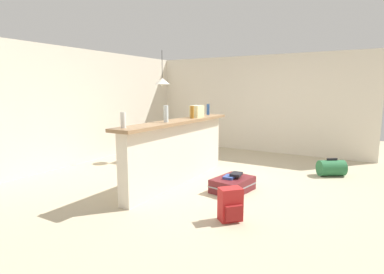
# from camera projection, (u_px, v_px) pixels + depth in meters

# --- Properties ---
(ground_plane) EXTENTS (13.00, 13.00, 0.05)m
(ground_plane) POSITION_uv_depth(u_px,v_px,m) (208.00, 180.00, 5.70)
(ground_plane) COLOR #BCAD8E
(wall_back) EXTENTS (6.60, 0.10, 2.50)m
(wall_back) POSITION_uv_depth(u_px,v_px,m) (90.00, 106.00, 7.03)
(wall_back) COLOR silver
(wall_back) RESTS_ON ground_plane
(wall_right) EXTENTS (0.10, 6.00, 2.50)m
(wall_right) POSITION_uv_depth(u_px,v_px,m) (251.00, 104.00, 8.25)
(wall_right) COLOR silver
(wall_right) RESTS_ON ground_plane
(partition_half_wall) EXTENTS (2.80, 0.20, 1.06)m
(partition_half_wall) POSITION_uv_depth(u_px,v_px,m) (178.00, 153.00, 5.39)
(partition_half_wall) COLOR silver
(partition_half_wall) RESTS_ON ground_plane
(bar_countertop) EXTENTS (2.96, 0.40, 0.05)m
(bar_countertop) POSITION_uv_depth(u_px,v_px,m) (178.00, 122.00, 5.30)
(bar_countertop) COLOR #93704C
(bar_countertop) RESTS_ON partition_half_wall
(bottle_white) EXTENTS (0.08, 0.08, 0.22)m
(bottle_white) POSITION_uv_depth(u_px,v_px,m) (123.00, 120.00, 4.22)
(bottle_white) COLOR silver
(bottle_white) RESTS_ON bar_countertop
(bottle_clear) EXTENTS (0.08, 0.08, 0.27)m
(bottle_clear) POSITION_uv_depth(u_px,v_px,m) (166.00, 114.00, 4.94)
(bottle_clear) COLOR silver
(bottle_clear) RESTS_ON bar_countertop
(bottle_amber) EXTENTS (0.07, 0.07, 0.23)m
(bottle_amber) POSITION_uv_depth(u_px,v_px,m) (192.00, 112.00, 5.60)
(bottle_amber) COLOR #9E661E
(bottle_amber) RESTS_ON bar_countertop
(bottle_blue) EXTENTS (0.06, 0.06, 0.22)m
(bottle_blue) POSITION_uv_depth(u_px,v_px,m) (208.00, 109.00, 6.37)
(bottle_blue) COLOR #284C89
(bottle_blue) RESTS_ON bar_countertop
(grocery_bag) EXTENTS (0.26, 0.18, 0.22)m
(grocery_bag) POSITION_uv_depth(u_px,v_px,m) (197.00, 111.00, 5.86)
(grocery_bag) COLOR beige
(grocery_bag) RESTS_ON bar_countertop
(dining_table) EXTENTS (1.10, 0.80, 0.74)m
(dining_table) POSITION_uv_depth(u_px,v_px,m) (164.00, 132.00, 7.25)
(dining_table) COLOR #4C331E
(dining_table) RESTS_ON ground_plane
(dining_chair_near_partition) EXTENTS (0.48, 0.48, 0.93)m
(dining_chair_near_partition) POSITION_uv_depth(u_px,v_px,m) (183.00, 139.00, 6.98)
(dining_chair_near_partition) COLOR black
(dining_chair_near_partition) RESTS_ON ground_plane
(pendant_lamp) EXTENTS (0.34, 0.34, 0.80)m
(pendant_lamp) POSITION_uv_depth(u_px,v_px,m) (162.00, 81.00, 7.03)
(pendant_lamp) COLOR black
(suitcase_flat_maroon) EXTENTS (0.87, 0.60, 0.22)m
(suitcase_flat_maroon) POSITION_uv_depth(u_px,v_px,m) (233.00, 184.00, 5.01)
(suitcase_flat_maroon) COLOR maroon
(suitcase_flat_maroon) RESTS_ON ground_plane
(backpack_red) EXTENTS (0.34, 0.34, 0.42)m
(backpack_red) POSITION_uv_depth(u_px,v_px,m) (231.00, 205.00, 3.87)
(backpack_red) COLOR red
(backpack_red) RESTS_ON ground_plane
(duffel_bag_green) EXTENTS (0.52, 0.57, 0.34)m
(duffel_bag_green) POSITION_uv_depth(u_px,v_px,m) (331.00, 168.00, 5.89)
(duffel_bag_green) COLOR #286B3D
(duffel_bag_green) RESTS_ON ground_plane
(book_stack) EXTENTS (0.31, 0.26, 0.08)m
(book_stack) POSITION_uv_depth(u_px,v_px,m) (233.00, 176.00, 4.98)
(book_stack) COLOR #334C99
(book_stack) RESTS_ON suitcase_flat_maroon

